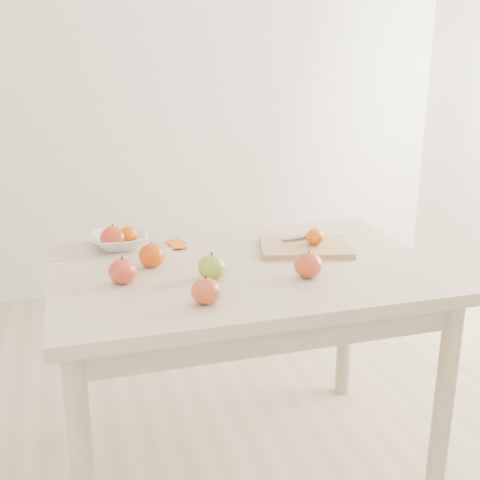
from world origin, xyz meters
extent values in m
plane|color=#C6B293|center=(0.00, 0.00, 0.00)|extent=(3.50, 3.50, 0.00)
plane|color=white|center=(0.00, 1.75, 1.35)|extent=(3.50, 0.00, 3.50)
cube|color=#C9B498|center=(0.00, 0.00, 0.73)|extent=(1.20, 0.80, 0.04)
cylinder|color=#BCAA8E|center=(-0.54, 0.34, 0.35)|extent=(0.06, 0.06, 0.71)
cylinder|color=#BCAA8E|center=(0.54, 0.34, 0.35)|extent=(0.06, 0.06, 0.71)
cylinder|color=#BCAA8E|center=(-0.54, -0.34, 0.35)|extent=(0.06, 0.06, 0.71)
cylinder|color=#BCAA8E|center=(0.54, -0.34, 0.35)|extent=(0.06, 0.06, 0.71)
cube|color=tan|center=(0.25, 0.10, 0.76)|extent=(0.35, 0.29, 0.02)
ellipsoid|color=#CA5D07|center=(0.28, 0.09, 0.80)|extent=(0.06, 0.06, 0.05)
imported|color=white|center=(-0.36, 0.30, 0.77)|extent=(0.19, 0.19, 0.05)
ellipsoid|color=#C83907|center=(-0.39, 0.31, 0.79)|extent=(0.05, 0.05, 0.05)
ellipsoid|color=#DF6307|center=(-0.33, 0.28, 0.80)|extent=(0.07, 0.07, 0.06)
cube|color=#E15B0F|center=(-0.17, 0.28, 0.75)|extent=(0.07, 0.07, 0.01)
cube|color=orange|center=(-0.16, 0.22, 0.75)|extent=(0.05, 0.04, 0.01)
cube|color=silver|center=(0.31, 0.17, 0.78)|extent=(0.08, 0.02, 0.01)
cube|color=#33353A|center=(0.23, 0.15, 0.78)|extent=(0.10, 0.02, 0.00)
ellipsoid|color=#598625|center=(-0.13, -0.08, 0.79)|extent=(0.08, 0.08, 0.08)
ellipsoid|color=#8F1002|center=(-0.28, 0.07, 0.79)|extent=(0.08, 0.08, 0.08)
ellipsoid|color=#A80407|center=(-0.38, 0.28, 0.79)|extent=(0.09, 0.09, 0.08)
ellipsoid|color=maroon|center=(0.15, -0.15, 0.79)|extent=(0.09, 0.09, 0.08)
ellipsoid|color=maroon|center=(-0.18, -0.25, 0.79)|extent=(0.08, 0.08, 0.07)
ellipsoid|color=maroon|center=(-0.38, -0.04, 0.79)|extent=(0.08, 0.08, 0.07)
camera|label=1|loc=(-0.51, -1.71, 1.41)|focal=45.00mm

